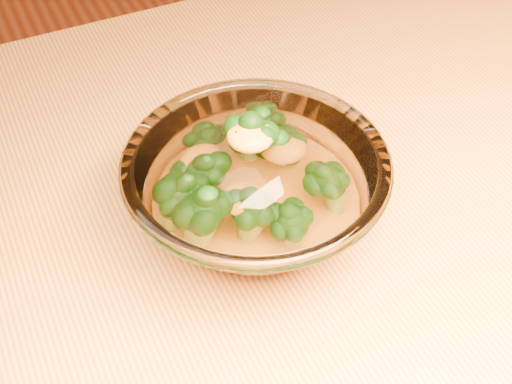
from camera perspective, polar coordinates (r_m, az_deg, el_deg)
table at (r=0.67m, az=-8.23°, el=-12.62°), size 1.20×0.80×0.75m
glass_bowl at (r=0.58m, az=0.00°, el=-0.32°), size 0.21×0.21×0.09m
cheese_sauce at (r=0.60m, az=0.00°, el=-1.66°), size 0.12×0.12×0.03m
broccoli_heap at (r=0.57m, az=-1.05°, el=1.14°), size 0.15×0.15×0.08m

